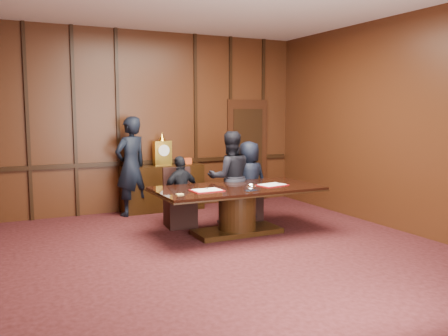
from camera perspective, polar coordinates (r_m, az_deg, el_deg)
name	(u,v)px	position (r m, az deg, el deg)	size (l,w,h in m)	color
room	(240,128)	(6.45, 1.91, 4.77)	(7.00, 7.04, 3.50)	black
sideboard	(163,186)	(9.42, -7.37, -2.17)	(1.60, 0.45, 1.54)	black
conference_table	(237,202)	(7.57, 1.60, -4.17)	(2.62, 1.32, 0.76)	black
folder_left	(207,190)	(7.16, -2.08, -2.70)	(0.47, 0.35, 0.02)	maroon
folder_right	(272,185)	(7.72, 5.80, -2.04)	(0.52, 0.41, 0.02)	maroon
inkstand	(251,188)	(7.12, 3.28, -2.38)	(0.20, 0.14, 0.12)	white
notepad	(180,194)	(6.85, -5.35, -3.17)	(0.10, 0.07, 0.01)	#E5C970
chair_left	(180,209)	(8.14, -5.34, -4.97)	(0.52, 0.52, 0.99)	black
chair_right	(247,203)	(8.67, 2.78, -4.21)	(0.58, 0.58, 0.99)	black
signatory_left	(181,192)	(8.01, -5.19, -2.87)	(0.71, 0.30, 1.21)	black
signatory_right	(249,181)	(8.53, 3.00, -1.54)	(0.70, 0.45, 1.42)	black
witness_left	(131,166)	(9.02, -11.13, 0.20)	(0.68, 0.45, 1.86)	black
witness_right	(230,178)	(8.25, 0.72, -1.15)	(0.78, 0.61, 1.61)	black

